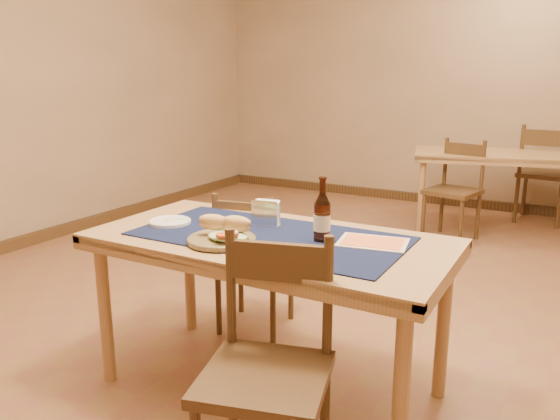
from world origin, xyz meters
The scene contains 15 objects.
room centered at (0.00, 0.00, 1.40)m, with size 6.04×7.04×2.84m.
main_table centered at (0.00, -0.80, 0.67)m, with size 1.60×0.80×0.75m.
placemat centered at (0.00, -0.80, 0.75)m, with size 1.20×0.60×0.01m, color black.
baseboard centered at (0.00, 0.00, 0.05)m, with size 6.00×7.00×0.10m.
back_table centered at (0.51, 2.62, 0.67)m, with size 1.69×1.13×0.75m.
chair_main_far centered at (-0.39, -0.31, 0.43)m, with size 0.45×0.45×0.83m.
chair_main_near centered at (0.32, -1.35, 0.47)m, with size 0.52×0.52×0.91m.
chair_back_near centered at (0.22, 2.13, 0.46)m, with size 0.50×0.50×0.89m.
chair_back_far centered at (0.86, 3.13, 0.51)m, with size 0.50×0.50×0.99m.
sandwich_plate centered at (-0.12, -0.98, 0.79)m, with size 0.30×0.30×0.11m.
side_plate centered at (-0.52, -0.86, 0.77)m, with size 0.20×0.20×0.02m.
fork centered at (-0.49, -0.82, 0.77)m, with size 0.09×0.09×0.00m.
beer_bottle centered at (0.24, -0.76, 0.86)m, with size 0.07×0.07×0.28m.
napkin_holder centered at (-0.10, -0.66, 0.81)m, with size 0.14×0.07×0.12m.
menu_card centered at (0.44, -0.68, 0.76)m, with size 0.32×0.26×0.01m.
Camera 1 is at (1.18, -2.81, 1.45)m, focal length 35.00 mm.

